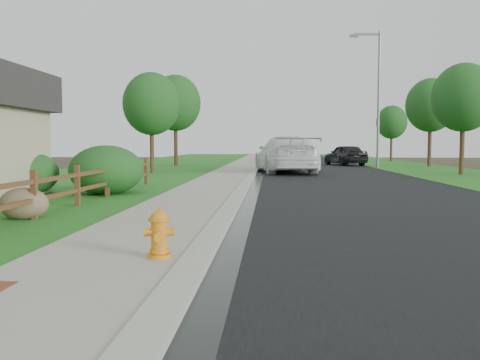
# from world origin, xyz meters

# --- Properties ---
(ground) EXTENTS (120.00, 120.00, 0.00)m
(ground) POSITION_xyz_m (0.00, 0.00, 0.00)
(ground) COLOR #392F1F
(road) EXTENTS (8.00, 90.00, 0.02)m
(road) POSITION_xyz_m (4.60, 35.00, 0.01)
(road) COLOR black
(road) RESTS_ON ground
(curb) EXTENTS (0.40, 90.00, 0.12)m
(curb) POSITION_xyz_m (0.40, 35.00, 0.06)
(curb) COLOR #9B998D
(curb) RESTS_ON ground
(wet_gutter) EXTENTS (0.50, 90.00, 0.00)m
(wet_gutter) POSITION_xyz_m (0.75, 35.00, 0.02)
(wet_gutter) COLOR black
(wet_gutter) RESTS_ON road
(sidewalk) EXTENTS (2.20, 90.00, 0.10)m
(sidewalk) POSITION_xyz_m (-0.90, 35.00, 0.05)
(sidewalk) COLOR gray
(sidewalk) RESTS_ON ground
(grass_strip) EXTENTS (1.60, 90.00, 0.06)m
(grass_strip) POSITION_xyz_m (-2.80, 35.00, 0.03)
(grass_strip) COLOR #245819
(grass_strip) RESTS_ON ground
(lawn_near) EXTENTS (9.00, 90.00, 0.04)m
(lawn_near) POSITION_xyz_m (-8.00, 35.00, 0.02)
(lawn_near) COLOR #245819
(lawn_near) RESTS_ON ground
(verge_far) EXTENTS (6.00, 90.00, 0.04)m
(verge_far) POSITION_xyz_m (11.50, 35.00, 0.02)
(verge_far) COLOR #245819
(verge_far) RESTS_ON ground
(ranch_fence) EXTENTS (0.12, 16.92, 1.10)m
(ranch_fence) POSITION_xyz_m (-3.60, 6.40, 0.62)
(ranch_fence) COLOR #4E381A
(ranch_fence) RESTS_ON ground
(fire_hydrant) EXTENTS (0.46, 0.37, 0.69)m
(fire_hydrant) POSITION_xyz_m (-0.10, 1.51, 0.42)
(fire_hydrant) COLOR orange
(fire_hydrant) RESTS_ON sidewalk
(white_suv) EXTENTS (3.92, 7.47, 2.07)m
(white_suv) POSITION_xyz_m (2.24, 24.03, 1.05)
(white_suv) COLOR white
(white_suv) RESTS_ON road
(dark_car_mid) EXTENTS (3.20, 5.10, 1.62)m
(dark_car_mid) POSITION_xyz_m (7.20, 34.96, 0.83)
(dark_car_mid) COLOR black
(dark_car_mid) RESTS_ON road
(dark_car_far) EXTENTS (2.49, 4.40, 1.37)m
(dark_car_far) POSITION_xyz_m (3.20, 45.16, 0.71)
(dark_car_far) COLOR black
(dark_car_far) RESTS_ON road
(streetlight) EXTENTS (2.14, 0.36, 9.27)m
(streetlight) POSITION_xyz_m (8.53, 30.11, 5.25)
(streetlight) COLOR slate
(streetlight) RESTS_ON ground
(boulder) EXTENTS (1.29, 1.15, 0.71)m
(boulder) POSITION_xyz_m (-3.90, 5.34, 0.36)
(boulder) COLOR brown
(boulder) RESTS_ON ground
(shrub_c) EXTENTS (2.13, 2.13, 1.40)m
(shrub_c) POSITION_xyz_m (-6.46, 10.76, 0.70)
(shrub_c) COLOR #1B491A
(shrub_c) RESTS_ON ground
(shrub_d) EXTENTS (3.09, 3.09, 1.61)m
(shrub_d) POSITION_xyz_m (-3.90, 10.84, 0.81)
(shrub_d) COLOR #1B491A
(shrub_d) RESTS_ON ground
(tree_near_left) EXTENTS (3.21, 3.21, 5.69)m
(tree_near_left) POSITION_xyz_m (-5.34, 23.23, 3.91)
(tree_near_left) COLOR #3D2619
(tree_near_left) RESTS_ON ground
(tree_near_right) EXTENTS (3.29, 3.29, 5.93)m
(tree_near_right) POSITION_xyz_m (11.54, 22.49, 4.11)
(tree_near_right) COLOR #3D2619
(tree_near_right) RESTS_ON ground
(tree_mid_left) EXTENTS (3.87, 3.87, 6.91)m
(tree_mid_left) POSITION_xyz_m (-5.87, 33.25, 4.77)
(tree_mid_left) COLOR #3D2619
(tree_mid_left) RESTS_ON ground
(tree_mid_right) EXTENTS (3.56, 3.56, 6.46)m
(tree_mid_right) POSITION_xyz_m (13.00, 32.83, 4.48)
(tree_mid_right) COLOR #3D2619
(tree_mid_right) RESTS_ON ground
(tree_far_right) EXTENTS (2.93, 2.93, 5.40)m
(tree_far_right) POSITION_xyz_m (13.00, 44.76, 3.78)
(tree_far_right) COLOR #3D2619
(tree_far_right) RESTS_ON ground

